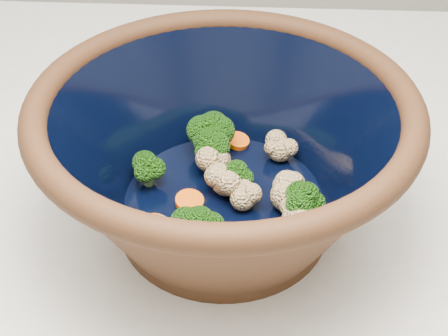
# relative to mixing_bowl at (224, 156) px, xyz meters

# --- Properties ---
(mixing_bowl) EXTENTS (0.46, 0.46, 0.16)m
(mixing_bowl) POSITION_rel_mixing_bowl_xyz_m (0.00, 0.00, 0.00)
(mixing_bowl) COLOR black
(mixing_bowl) RESTS_ON counter
(vegetable_pile) EXTENTS (0.20, 0.20, 0.06)m
(vegetable_pile) POSITION_rel_mixing_bowl_xyz_m (0.00, -0.00, -0.03)
(vegetable_pile) COLOR #608442
(vegetable_pile) RESTS_ON mixing_bowl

